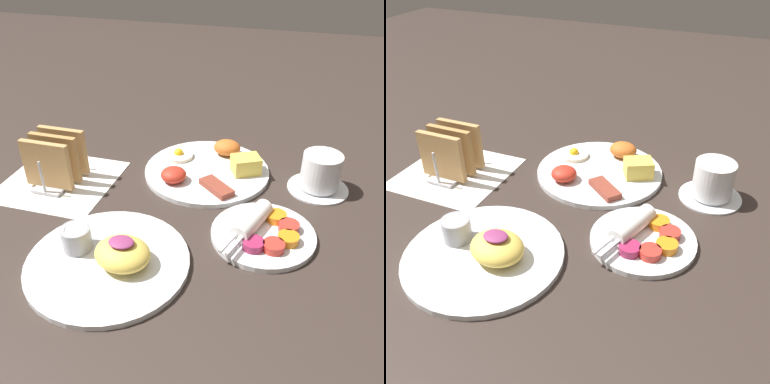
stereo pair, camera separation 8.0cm
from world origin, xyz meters
The scene contains 7 objects.
ground_plane centered at (0.00, 0.00, 0.00)m, with size 3.00×3.00×0.00m, color #332823.
napkin_flat centered at (-0.23, 0.05, 0.00)m, with size 0.22×0.22×0.00m.
plate_breakfast centered at (0.06, 0.16, 0.01)m, with size 0.26×0.26×0.05m.
plate_condiments centered at (0.20, -0.02, 0.01)m, with size 0.18×0.18×0.04m.
plate_foreground centered at (-0.03, -0.15, 0.01)m, with size 0.26×0.26×0.06m.
toast_rack centered at (-0.23, 0.05, 0.05)m, with size 0.10×0.12×0.10m.
coffee_cup centered at (0.28, 0.16, 0.04)m, with size 0.12×0.12×0.08m.
Camera 1 is at (0.24, -0.60, 0.47)m, focal length 40.00 mm.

